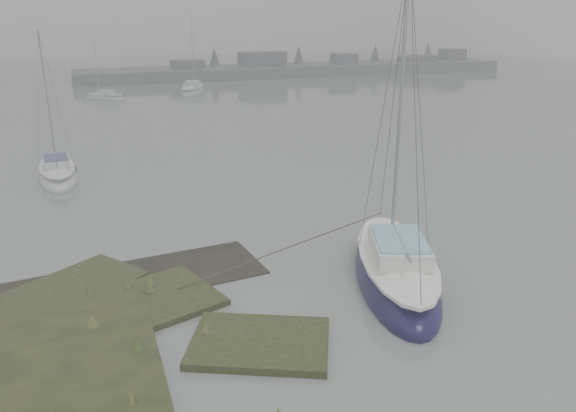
# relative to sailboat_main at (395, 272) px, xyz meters

# --- Properties ---
(ground) EXTENTS (160.00, 160.00, 0.00)m
(ground) POSITION_rel_sailboat_main_xyz_m (-5.65, 28.43, -0.32)
(ground) COLOR slate
(ground) RESTS_ON ground
(far_shoreline) EXTENTS (60.00, 8.00, 4.15)m
(far_shoreline) POSITION_rel_sailboat_main_xyz_m (21.19, 60.33, 0.53)
(far_shoreline) COLOR #4C4F51
(far_shoreline) RESTS_ON ground
(sailboat_main) EXTENTS (4.83, 7.76, 10.41)m
(sailboat_main) POSITION_rel_sailboat_main_xyz_m (0.00, 0.00, 0.00)
(sailboat_main) COLOR #0C0A33
(sailboat_main) RESTS_ON ground
(sailboat_white) EXTENTS (2.20, 5.72, 7.93)m
(sailboat_white) POSITION_rel_sailboat_main_xyz_m (-10.36, 16.21, -0.08)
(sailboat_white) COLOR silver
(sailboat_white) RESTS_ON ground
(sailboat_far_b) EXTENTS (4.37, 6.38, 8.61)m
(sailboat_far_b) POSITION_rel_sailboat_main_xyz_m (2.45, 46.44, -0.06)
(sailboat_far_b) COLOR #AFB5B8
(sailboat_far_b) RESTS_ON ground
(sailboat_far_c) EXTENTS (4.41, 3.73, 6.20)m
(sailboat_far_c) POSITION_rel_sailboat_main_xyz_m (-6.62, 44.99, -0.13)
(sailboat_far_c) COLOR #A7ADB1
(sailboat_far_c) RESTS_ON ground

